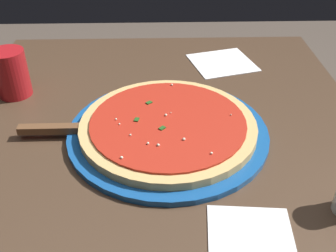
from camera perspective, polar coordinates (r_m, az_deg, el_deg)
restaurant_table at (r=0.89m, az=-0.80°, el=-7.41°), size 0.85×0.81×0.73m
serving_plate at (r=0.76m, az=0.00°, el=-0.88°), size 0.38×0.38×0.01m
pizza at (r=0.75m, az=-0.00°, el=0.07°), size 0.33×0.33×0.02m
pizza_server at (r=0.77m, az=-13.06°, el=-0.46°), size 0.07×0.22×0.01m
cup_tall_drink at (r=0.93m, az=-21.41°, el=6.99°), size 0.07×0.07×0.10m
napkin_folded_right at (r=0.59m, az=11.81°, el=-16.09°), size 0.15×0.13×0.00m
napkin_loose_left at (r=1.03m, az=7.73°, el=8.90°), size 0.18×0.18×0.00m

